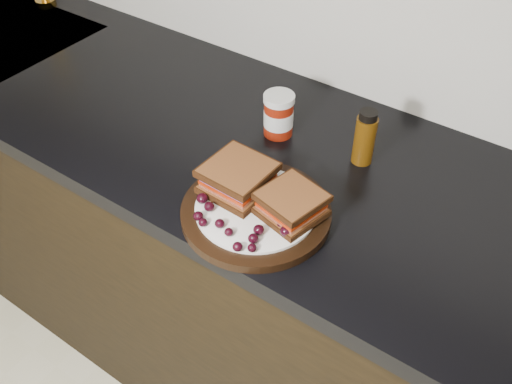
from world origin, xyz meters
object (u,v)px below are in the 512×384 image
sandwich_left (238,178)px  oil_bottle (365,137)px  plate (256,212)px  condiment_jar (279,115)px

sandwich_left → oil_bottle: oil_bottle is taller
plate → sandwich_left: bearing=159.5°
plate → sandwich_left: (-0.06, 0.02, 0.04)m
condiment_jar → oil_bottle: bearing=6.2°
condiment_jar → oil_bottle: (0.19, 0.02, 0.01)m
oil_bottle → condiment_jar: bearing=-173.8°
condiment_jar → oil_bottle: oil_bottle is taller
sandwich_left → oil_bottle: bearing=61.5°
sandwich_left → oil_bottle: 0.28m
condiment_jar → oil_bottle: 0.19m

